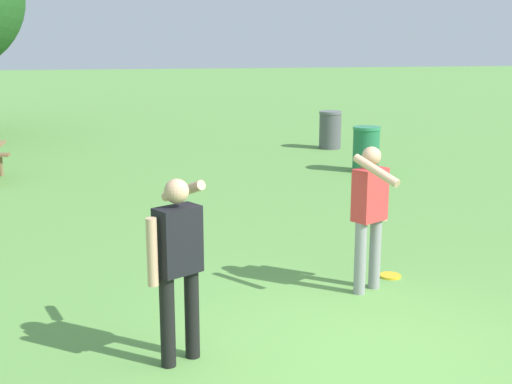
{
  "coord_description": "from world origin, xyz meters",
  "views": [
    {
      "loc": [
        -2.0,
        -5.18,
        2.77
      ],
      "look_at": [
        -0.47,
        2.49,
        1.0
      ],
      "focal_mm": 47.56,
      "sensor_mm": 36.0,
      "label": 1
    }
  ],
  "objects": [
    {
      "name": "person_catcher",
      "position": [
        0.64,
        1.64,
        0.96
      ],
      "size": [
        0.54,
        0.83,
        1.64
      ],
      "color": "gray",
      "rests_on": "ground"
    },
    {
      "name": "ground_plane",
      "position": [
        0.0,
        0.0,
        0.0
      ],
      "size": [
        120.0,
        120.0,
        0.0
      ],
      "primitive_type": "plane",
      "color": "#609947"
    },
    {
      "name": "trash_can_further_along",
      "position": [
        3.26,
        11.46,
        0.48
      ],
      "size": [
        0.59,
        0.59,
        0.96
      ],
      "color": "#515156",
      "rests_on": "ground"
    },
    {
      "name": "person_thrower",
      "position": [
        -1.58,
        0.35,
        0.96
      ],
      "size": [
        0.54,
        0.83,
        1.64
      ],
      "color": "black",
      "rests_on": "ground"
    },
    {
      "name": "frisbee",
      "position": [
        1.07,
        2.02,
        0.01
      ],
      "size": [
        0.25,
        0.25,
        0.03
      ],
      "primitive_type": "cylinder",
      "color": "yellow",
      "rests_on": "ground"
    },
    {
      "name": "trash_can_beside_table",
      "position": [
        3.08,
        8.33,
        0.48
      ],
      "size": [
        0.59,
        0.59,
        0.96
      ],
      "color": "#237047",
      "rests_on": "ground"
    }
  ]
}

